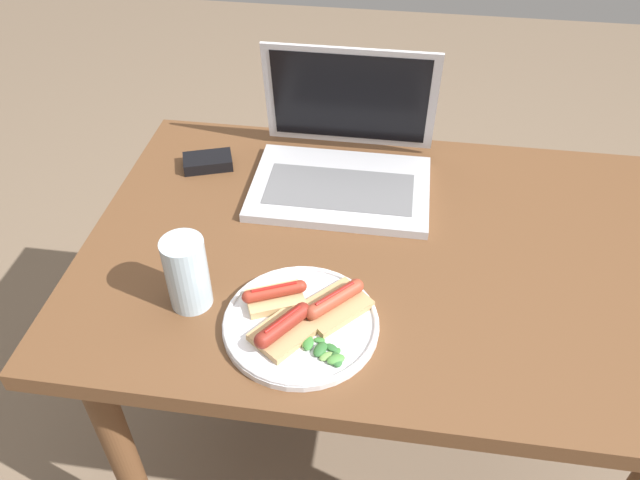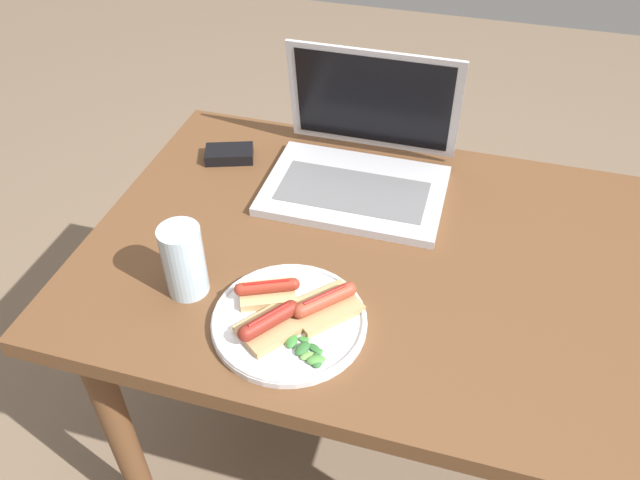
# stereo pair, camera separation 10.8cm
# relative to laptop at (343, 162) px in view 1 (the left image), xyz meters

# --- Properties ---
(ground_plane) EXTENTS (6.00, 6.00, 0.00)m
(ground_plane) POSITION_rel_laptop_xyz_m (0.10, -0.20, -0.77)
(ground_plane) COLOR #75604C
(desk) EXTENTS (1.11, 0.76, 0.72)m
(desk) POSITION_rel_laptop_xyz_m (0.10, -0.20, -0.14)
(desk) COLOR brown
(desk) RESTS_ON ground_plane
(laptop) EXTENTS (0.36, 0.30, 0.26)m
(laptop) POSITION_rel_laptop_xyz_m (0.00, 0.00, 0.00)
(laptop) COLOR #B7B7BC
(laptop) RESTS_ON desk
(plate) EXTENTS (0.25, 0.25, 0.02)m
(plate) POSITION_rel_laptop_xyz_m (-0.02, -0.41, -0.04)
(plate) COLOR silver
(plate) RESTS_ON desk
(sausage_toast_left) EXTENTS (0.11, 0.12, 0.04)m
(sausage_toast_left) POSITION_rel_laptop_xyz_m (-0.04, -0.44, -0.02)
(sausage_toast_left) COLOR tan
(sausage_toast_left) RESTS_ON plate
(sausage_toast_middle) EXTENTS (0.13, 0.13, 0.04)m
(sausage_toast_middle) POSITION_rel_laptop_xyz_m (0.03, -0.38, -0.02)
(sausage_toast_middle) COLOR tan
(sausage_toast_middle) RESTS_ON plate
(sausage_toast_right) EXTENTS (0.11, 0.09, 0.04)m
(sausage_toast_right) POSITION_rel_laptop_xyz_m (-0.07, -0.38, -0.02)
(sausage_toast_right) COLOR tan
(sausage_toast_right) RESTS_ON plate
(salad_pile) EXTENTS (0.08, 0.06, 0.01)m
(salad_pile) POSITION_rel_laptop_xyz_m (0.02, -0.47, -0.03)
(salad_pile) COLOR #2D662D
(salad_pile) RESTS_ON plate
(drinking_glass) EXTENTS (0.07, 0.07, 0.13)m
(drinking_glass) POSITION_rel_laptop_xyz_m (-0.21, -0.38, 0.02)
(drinking_glass) COLOR silver
(drinking_glass) RESTS_ON desk
(external_drive) EXTENTS (0.12, 0.09, 0.02)m
(external_drive) POSITION_rel_laptop_xyz_m (-0.29, 0.01, -0.03)
(external_drive) COLOR black
(external_drive) RESTS_ON desk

